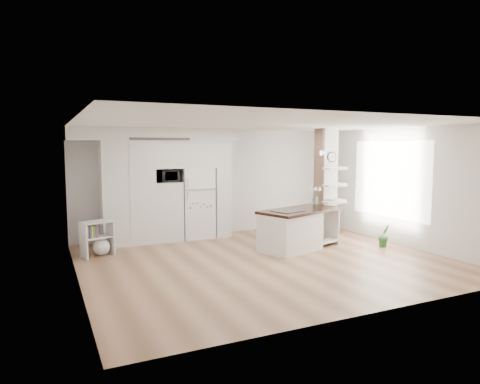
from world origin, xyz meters
The scene contains 14 objects.
floor centered at (0.00, 0.00, 0.00)m, with size 7.00×6.00×0.01m, color #A87B5B.
room centered at (0.00, 0.00, 1.86)m, with size 7.04×6.04×2.72m.
cabinet_wall centered at (-1.45, 2.67, 1.51)m, with size 4.00×0.71×2.70m.
refrigerator centered at (-0.53, 2.68, 0.88)m, with size 0.78×0.69×1.75m.
column centered at (2.38, 1.13, 1.35)m, with size 0.69×0.90×2.70m.
window centered at (3.48, 0.30, 1.50)m, with size 2.40×2.40×0.00m, color white.
pendant_light centered at (1.70, 0.15, 2.12)m, with size 0.12×0.12×0.10m, color white.
kitchen_island centered at (0.99, 0.56, 0.46)m, with size 2.16×1.52×1.45m.
bookshelf centered at (-2.97, 1.81, 0.32)m, with size 0.70×0.54×0.73m.
floor_plant_a centered at (3.00, -0.07, 0.26)m, with size 0.28×0.23×0.52m, color #2F7634.
floor_plant_b centered at (2.89, 1.56, 0.22)m, with size 0.25×0.25×0.45m, color #2F7634.
microwave centered at (-1.27, 2.62, 1.57)m, with size 0.54×0.37×0.30m, color #2D2D2D.
shelf_plant centered at (2.63, 1.30, 1.52)m, with size 0.27×0.23×0.30m, color #2F7634.
decor_bowl centered at (2.30, 0.90, 1.00)m, with size 0.22×0.22×0.05m, color white.
Camera 1 is at (-3.99, -7.33, 2.25)m, focal length 32.00 mm.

